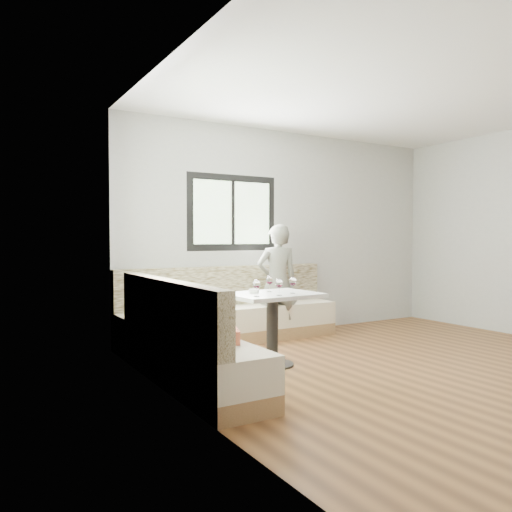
{
  "coord_description": "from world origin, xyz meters",
  "views": [
    {
      "loc": [
        -3.99,
        -3.32,
        1.31
      ],
      "look_at": [
        -1.37,
        1.1,
        1.13
      ],
      "focal_mm": 35.0,
      "sensor_mm": 36.0,
      "label": 1
    }
  ],
  "objects": [
    {
      "name": "olive_ramekin",
      "position": [
        -1.39,
        1.09,
        0.77
      ],
      "size": [
        0.11,
        0.11,
        0.04
      ],
      "color": "white",
      "rests_on": "table"
    },
    {
      "name": "banquette",
      "position": [
        -1.59,
        1.63,
        0.33
      ],
      "size": [
        2.9,
        2.8,
        0.95
      ],
      "color": "#996F45",
      "rests_on": "ground"
    },
    {
      "name": "wine_glass_a",
      "position": [
        -1.53,
        0.81,
        0.87
      ],
      "size": [
        0.08,
        0.08,
        0.17
      ],
      "color": "white",
      "rests_on": "table"
    },
    {
      "name": "wine_glass_c",
      "position": [
        -1.07,
        0.86,
        0.87
      ],
      "size": [
        0.08,
        0.08,
        0.17
      ],
      "color": "white",
      "rests_on": "table"
    },
    {
      "name": "person",
      "position": [
        -0.45,
        2.1,
        0.75
      ],
      "size": [
        0.62,
        0.48,
        1.49
      ],
      "primitive_type": "imported",
      "rotation": [
        0.0,
        0.0,
        2.89
      ],
      "color": "slate",
      "rests_on": "ground"
    },
    {
      "name": "room",
      "position": [
        -0.08,
        0.08,
        1.41
      ],
      "size": [
        5.01,
        5.01,
        2.81
      ],
      "color": "brown",
      "rests_on": "ground"
    },
    {
      "name": "wine_glass_d",
      "position": [
        -1.2,
        1.11,
        0.87
      ],
      "size": [
        0.08,
        0.08,
        0.17
      ],
      "color": "white",
      "rests_on": "table"
    },
    {
      "name": "wine_glass_b",
      "position": [
        -1.3,
        0.77,
        0.87
      ],
      "size": [
        0.08,
        0.08,
        0.17
      ],
      "color": "white",
      "rests_on": "table"
    },
    {
      "name": "table",
      "position": [
        -1.23,
        1.0,
        0.56
      ],
      "size": [
        0.93,
        0.74,
        0.75
      ],
      "rotation": [
        0.0,
        0.0,
        0.03
      ],
      "color": "black",
      "rests_on": "ground"
    }
  ]
}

